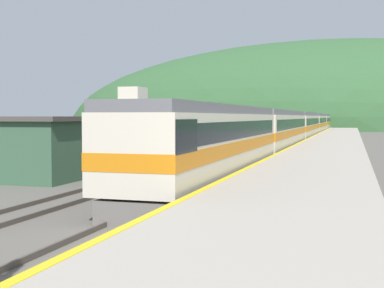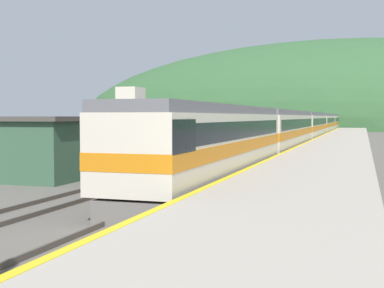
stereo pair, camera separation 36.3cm
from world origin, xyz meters
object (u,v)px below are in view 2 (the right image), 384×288
(carriage_fourth, at_px, (322,124))
(siding_train, at_px, (242,132))
(carriage_fifth, at_px, (331,122))
(express_train_lead_car, at_px, (213,143))
(carriage_third, at_px, (309,126))
(carriage_second, at_px, (282,131))

(carriage_fourth, bearing_deg, siding_train, -95.69)
(carriage_fourth, xyz_separation_m, carriage_fifth, (0.00, 23.67, 0.00))
(express_train_lead_car, height_order, carriage_third, express_train_lead_car)
(express_train_lead_car, height_order, siding_train, express_train_lead_car)
(carriage_fourth, relative_size, siding_train, 0.55)
(carriage_second, xyz_separation_m, carriage_fifth, (0.00, 71.01, 0.00))
(express_train_lead_car, height_order, carriage_second, express_train_lead_car)
(carriage_fourth, bearing_deg, carriage_fifth, 90.00)
(siding_train, bearing_deg, express_train_lead_car, -80.53)
(carriage_second, bearing_deg, siding_train, 139.85)
(siding_train, bearing_deg, carriage_fifth, 86.30)
(carriage_second, relative_size, siding_train, 0.55)
(carriage_second, xyz_separation_m, siding_train, (-4.35, 3.67, -0.22))
(carriage_fourth, height_order, carriage_fifth, same)
(express_train_lead_car, bearing_deg, siding_train, 99.47)
(express_train_lead_car, bearing_deg, carriage_second, 90.00)
(carriage_fourth, bearing_deg, express_train_lead_car, -90.00)
(carriage_second, bearing_deg, carriage_third, 90.00)
(express_train_lead_car, relative_size, carriage_fifth, 0.87)
(express_train_lead_car, distance_m, carriage_second, 22.42)
(carriage_second, height_order, carriage_third, same)
(carriage_third, height_order, carriage_fourth, same)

